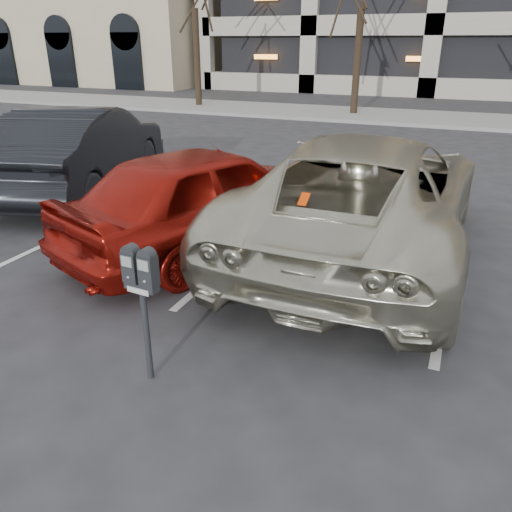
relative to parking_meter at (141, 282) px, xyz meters
name	(u,v)px	position (x,y,z in m)	size (l,w,h in m)	color
ground	(300,324)	(0.95, 1.40, -0.96)	(140.00, 140.00, 0.00)	#28282B
sidewalk	(432,119)	(0.95, 17.40, -0.90)	(80.00, 4.00, 0.12)	gray
stall_lines	(260,234)	(-0.45, 3.70, -0.95)	(16.90, 5.20, 0.00)	silver
parking_meter	(141,282)	(0.00, 0.00, 0.00)	(0.33, 0.15, 1.25)	black
suv_silver	(364,194)	(1.11, 3.70, -0.13)	(2.78, 6.01, 1.67)	#BCB8A0
car_red	(209,197)	(-0.94, 2.98, -0.20)	(1.79, 4.44, 1.51)	#9B160E
car_dark	(82,149)	(-4.62, 4.66, -0.13)	(1.76, 5.04, 1.66)	black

